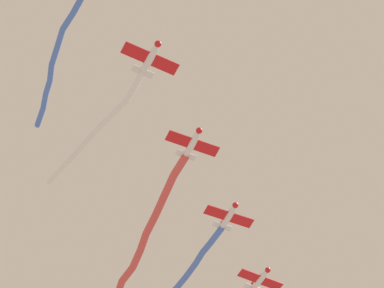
# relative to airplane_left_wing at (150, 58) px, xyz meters

# --- Properties ---
(smoke_trail_lead) EXTENTS (16.13, 14.00, 3.95)m
(smoke_trail_lead) POSITION_rel_airplane_left_wing_xyz_m (8.58, 3.78, 1.70)
(smoke_trail_lead) COLOR #4C75DB
(airplane_left_wing) EXTENTS (4.75, 5.57, 1.49)m
(airplane_left_wing) POSITION_rel_airplane_left_wing_xyz_m (0.00, 0.00, 0.00)
(airplane_left_wing) COLOR white
(smoke_trail_left_wing) EXTENTS (17.63, 9.26, 2.51)m
(smoke_trail_left_wing) POSITION_rel_airplane_left_wing_xyz_m (10.18, -5.73, 0.67)
(smoke_trail_left_wing) COLOR white
(airplane_right_wing) EXTENTS (4.85, 5.40, 1.49)m
(airplane_right_wing) POSITION_rel_airplane_left_wing_xyz_m (1.15, -11.43, 0.25)
(airplane_right_wing) COLOR white
(smoke_trail_right_wing) EXTENTS (18.99, 16.94, 1.48)m
(smoke_trail_right_wing) POSITION_rel_airplane_left_wing_xyz_m (11.89, -20.78, 0.49)
(smoke_trail_right_wing) COLOR #DB4C4C
(airplane_slot) EXTENTS (4.85, 5.40, 1.49)m
(airplane_slot) POSITION_rel_airplane_left_wing_xyz_m (2.29, -22.86, 0.50)
(airplane_slot) COLOR white
(smoke_trail_slot) EXTENTS (14.70, 10.12, 2.42)m
(smoke_trail_slot) POSITION_rel_airplane_left_wing_xyz_m (10.73, -29.21, 1.19)
(smoke_trail_slot) COLOR #4C75DB
(airplane_trail) EXTENTS (4.74, 5.59, 1.49)m
(airplane_trail) POSITION_rel_airplane_left_wing_xyz_m (3.43, -34.31, 0.75)
(airplane_trail) COLOR white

